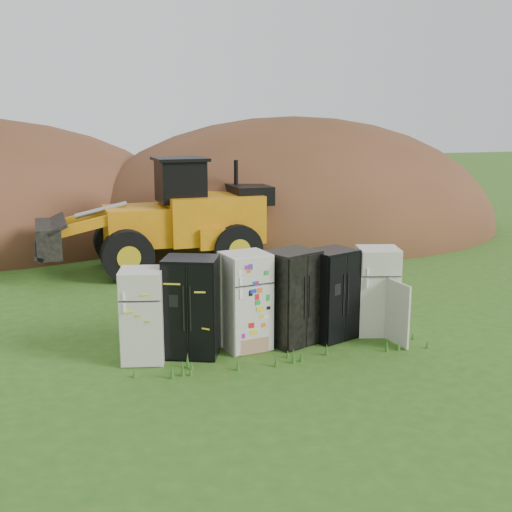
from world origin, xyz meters
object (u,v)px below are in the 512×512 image
at_px(fridge_leftmost, 143,315).
at_px(fridge_open_door, 377,291).
at_px(fridge_dark_mid, 292,297).
at_px(fridge_black_right, 331,294).
at_px(wheel_loader, 153,215).
at_px(fridge_sticker, 245,301).
at_px(fridge_black_side, 192,307).

distance_m(fridge_leftmost, fridge_open_door, 4.89).
height_order(fridge_dark_mid, fridge_black_right, fridge_dark_mid).
bearing_deg(wheel_loader, fridge_leftmost, -101.57).
distance_m(fridge_sticker, fridge_open_door, 2.88).
distance_m(fridge_black_side, fridge_open_door, 3.97).
bearing_deg(fridge_black_side, fridge_dark_mid, 24.15).
relative_size(fridge_black_side, fridge_open_door, 1.04).
relative_size(fridge_dark_mid, fridge_open_door, 1.04).
bearing_deg(fridge_black_right, fridge_sticker, 160.65).
xyz_separation_m(fridge_sticker, fridge_dark_mid, (0.96, -0.03, -0.01)).
xyz_separation_m(fridge_leftmost, wheel_loader, (1.43, 7.15, 0.78)).
bearing_deg(fridge_leftmost, fridge_black_right, 15.81).
bearing_deg(wheel_loader, fridge_open_door, -64.28).
bearing_deg(fridge_black_side, fridge_leftmost, -155.78).
bearing_deg(wheel_loader, fridge_dark_mid, -78.09).
height_order(fridge_sticker, fridge_dark_mid, fridge_sticker).
bearing_deg(fridge_sticker, fridge_black_side, 174.79).
xyz_separation_m(fridge_black_right, fridge_open_door, (1.06, -0.01, -0.01)).
relative_size(fridge_dark_mid, wheel_loader, 0.28).
bearing_deg(wheel_loader, fridge_black_side, -94.29).
xyz_separation_m(fridge_leftmost, fridge_dark_mid, (2.97, 0.02, 0.07)).
xyz_separation_m(fridge_dark_mid, wheel_loader, (-1.54, 7.13, 0.71)).
relative_size(fridge_sticker, fridge_open_door, 1.05).
xyz_separation_m(fridge_black_side, fridge_sticker, (1.08, 0.05, 0.00)).
height_order(fridge_black_right, wheel_loader, wheel_loader).
bearing_deg(fridge_leftmost, fridge_dark_mid, 15.28).
distance_m(fridge_dark_mid, wheel_loader, 7.33).
bearing_deg(fridge_black_right, fridge_leftmost, 161.31).
bearing_deg(fridge_dark_mid, fridge_sticker, 156.31).
bearing_deg(fridge_dark_mid, wheel_loader, 80.46).
distance_m(fridge_open_door, wheel_loader, 7.94).
relative_size(fridge_leftmost, fridge_dark_mid, 0.92).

